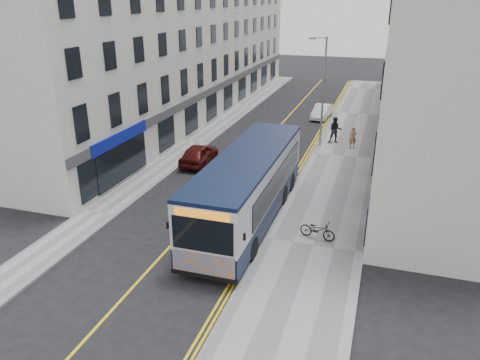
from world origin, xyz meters
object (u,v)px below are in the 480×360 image
Objects in this scene: bicycle at (318,230)px; car_white at (322,112)px; city_bus at (248,185)px; streetlamp at (322,89)px; pedestrian_near at (353,138)px; pedestrian_far at (335,130)px; car_maroon at (199,154)px.

car_white is at bearing 20.04° from bicycle.
car_white is at bearing 88.89° from city_bus.
streetlamp is at bearing -78.38° from car_white.
pedestrian_near is (3.99, 13.61, -1.03)m from city_bus.
city_bus is 7.12× the size of bicycle.
pedestrian_far is 11.00m from car_maroon.
city_bus is 14.74m from pedestrian_far.
streetlamp reaches higher than car_maroon.
bicycle is at bearing 137.31° from car_maroon.
car_white is (-2.15, 7.81, -0.49)m from pedestrian_far.
bicycle is at bearing -81.62° from streetlamp.
pedestrian_far reaches higher than car_white.
pedestrian_far is at bearing -139.46° from car_maroon.
pedestrian_near is 0.78× the size of pedestrian_far.
city_bus is at bearing -108.32° from pedestrian_far.
bicycle is at bearing -94.21° from pedestrian_far.
car_white is (-3.56, 8.70, -0.27)m from pedestrian_near.
pedestrian_near is (2.46, 0.12, -3.48)m from streetlamp.
streetlamp reaches higher than city_bus.
car_maroon is at bearing 60.57° from bicycle.
streetlamp is 5.14× the size of pedestrian_near.
bicycle is 0.45× the size of car_white.
car_white is 0.93× the size of car_maroon.
car_maroon reaches higher than car_white.
pedestrian_far is 0.52× the size of car_white.
city_bus is 7.80× the size of pedestrian_near.
city_bus is (-1.53, -13.49, -2.45)m from streetlamp.
bicycle is 14.68m from pedestrian_near.
bicycle is at bearing -77.59° from car_white.
pedestrian_far is (1.05, 1.00, -3.27)m from streetlamp.
pedestrian_near is 11.57m from car_maroon.
city_bus is 14.22m from pedestrian_near.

